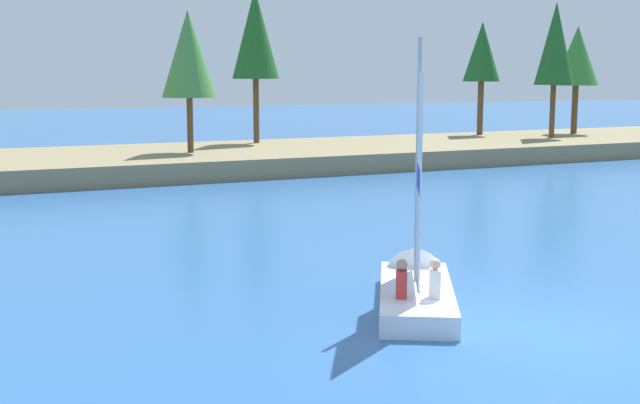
{
  "coord_description": "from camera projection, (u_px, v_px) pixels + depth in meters",
  "views": [
    {
      "loc": [
        -9.38,
        -10.71,
        4.42
      ],
      "look_at": [
        -0.62,
        8.21,
        1.2
      ],
      "focal_mm": 46.48,
      "sensor_mm": 36.0,
      "label": 1
    }
  ],
  "objects": [
    {
      "name": "shoreline_tree_midright",
      "position": [
        555.0,
        44.0,
        45.91
      ],
      "size": [
        2.17,
        2.17,
        7.52
      ],
      "color": "brown",
      "rests_on": "shore_bank"
    },
    {
      "name": "shoreline_tree_right",
      "position": [
        577.0,
        57.0,
        49.33
      ],
      "size": [
        2.63,
        2.63,
        6.39
      ],
      "color": "brown",
      "rests_on": "shore_bank"
    },
    {
      "name": "shoreline_tree_centre",
      "position": [
        482.0,
        53.0,
        48.35
      ],
      "size": [
        2.17,
        2.17,
        6.6
      ],
      "color": "brown",
      "rests_on": "shore_bank"
    },
    {
      "name": "shoreline_tree_left",
      "position": [
        188.0,
        54.0,
        37.24
      ],
      "size": [
        2.47,
        2.47,
        6.41
      ],
      "color": "brown",
      "rests_on": "shore_bank"
    },
    {
      "name": "sailboat",
      "position": [
        415.0,
        278.0,
        16.54
      ],
      "size": [
        3.4,
        4.62,
        5.53
      ],
      "rotation": [
        0.0,
        0.0,
        1.05
      ],
      "color": "white",
      "rests_on": "ground"
    },
    {
      "name": "ground_plane",
      "position": [
        554.0,
        335.0,
        14.17
      ],
      "size": [
        200.0,
        200.0,
        0.0
      ],
      "primitive_type": "plane",
      "color": "#2D609E"
    },
    {
      "name": "shore_bank",
      "position": [
        163.0,
        162.0,
        38.18
      ],
      "size": [
        80.0,
        10.13,
        0.87
      ],
      "primitive_type": "cube",
      "color": "#897A56",
      "rests_on": "ground"
    },
    {
      "name": "shoreline_tree_midleft",
      "position": [
        255.0,
        34.0,
        42.4
      ],
      "size": [
        2.43,
        2.43,
        7.91
      ],
      "color": "brown",
      "rests_on": "shore_bank"
    }
  ]
}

